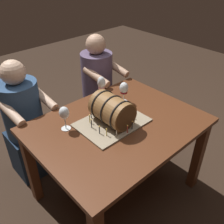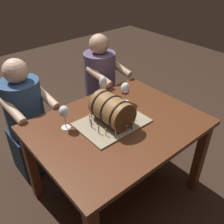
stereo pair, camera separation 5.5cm
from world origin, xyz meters
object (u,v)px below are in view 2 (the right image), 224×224
Objects in this scene: dining_table at (118,135)px; barrel_cake at (112,112)px; wine_glass_red at (125,89)px; wine_glass_rose at (103,84)px; wine_glass_empty at (64,112)px; person_seated_right at (101,94)px; person_seated_left at (28,124)px.

dining_table is 2.49× the size of barrel_cake.
wine_glass_red is 0.91× the size of wine_glass_rose.
wine_glass_rose is (0.19, 0.34, 0.03)m from barrel_cake.
barrel_cake reaches higher than wine_glass_rose.
wine_glass_rose is 1.08× the size of wine_glass_empty.
wine_glass_rose is at bearing 61.04° from barrel_cake.
barrel_cake is at bearing -150.07° from wine_glass_red.
person_seated_right reaches higher than barrel_cake.
person_seated_left is 0.97× the size of person_seated_right.
person_seated_left is at bearing 99.83° from wine_glass_empty.
wine_glass_rose is 0.51m from wine_glass_empty.
dining_table is 0.22m from barrel_cake.
person_seated_left reaches higher than wine_glass_red.
wine_glass_red is (0.25, 0.19, 0.24)m from dining_table.
wine_glass_empty is at bearing 178.67° from wine_glass_red.
wine_glass_red is at bearing 37.51° from dining_table.
person_seated_right is at bearing 73.36° from wine_glass_red.
barrel_cake is 0.39m from wine_glass_rose.
wine_glass_rose is at bearing 117.59° from wine_glass_red.
person_seated_right is at bearing 60.87° from dining_table.
wine_glass_empty is at bearing -161.12° from wine_glass_rose.
dining_table is at bearing -119.13° from person_seated_right.
dining_table is at bearing -32.58° from wine_glass_empty.
person_seated_left is 0.83m from person_seated_right.
wine_glass_red is (0.28, 0.16, 0.02)m from barrel_cake.
wine_glass_red is at bearing -106.64° from person_seated_right.
barrel_cake is 2.49× the size of wine_glass_rose.
wine_glass_empty is at bearing -143.73° from person_seated_right.
dining_table is 0.86m from person_seated_right.
person_seated_right reaches higher than wine_glass_empty.
dining_table is 6.22× the size of wine_glass_rose.
wine_glass_red is 0.98× the size of wine_glass_empty.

